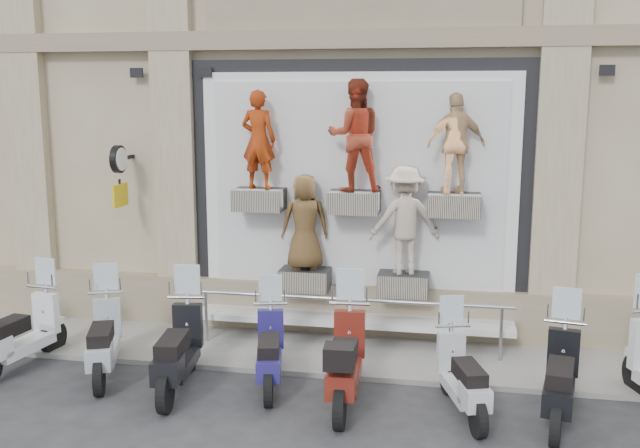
{
  "coord_description": "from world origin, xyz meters",
  "views": [
    {
      "loc": [
        1.5,
        -8.44,
        4.02
      ],
      "look_at": [
        -0.42,
        1.9,
        2.08
      ],
      "focal_mm": 40.0,
      "sensor_mm": 36.0,
      "label": 1
    }
  ],
  "objects_px": {
    "scooter_c": "(103,325)",
    "scooter_d": "(178,334)",
    "scooter_g": "(463,362)",
    "scooter_h": "(561,362)",
    "clock_sign_bracket": "(119,168)",
    "scooter_e": "(269,336)",
    "scooter_b": "(19,319)",
    "scooter_f": "(346,343)",
    "guard_rail": "(348,326)"
  },
  "relations": [
    {
      "from": "scooter_f",
      "to": "scooter_g",
      "type": "xyz_separation_m",
      "value": [
        1.5,
        -0.05,
        -0.13
      ]
    },
    {
      "from": "scooter_c",
      "to": "scooter_e",
      "type": "height_order",
      "value": "scooter_c"
    },
    {
      "from": "guard_rail",
      "to": "scooter_e",
      "type": "height_order",
      "value": "scooter_e"
    },
    {
      "from": "scooter_c",
      "to": "scooter_f",
      "type": "distance_m",
      "value": 3.55
    },
    {
      "from": "scooter_f",
      "to": "scooter_c",
      "type": "bearing_deg",
      "value": 172.43
    },
    {
      "from": "scooter_b",
      "to": "scooter_c",
      "type": "bearing_deg",
      "value": 7.69
    },
    {
      "from": "clock_sign_bracket",
      "to": "scooter_e",
      "type": "bearing_deg",
      "value": -31.58
    },
    {
      "from": "clock_sign_bracket",
      "to": "scooter_c",
      "type": "bearing_deg",
      "value": -73.24
    },
    {
      "from": "scooter_b",
      "to": "scooter_g",
      "type": "xyz_separation_m",
      "value": [
        6.37,
        -0.33,
        -0.08
      ]
    },
    {
      "from": "scooter_f",
      "to": "scooter_g",
      "type": "height_order",
      "value": "scooter_f"
    },
    {
      "from": "guard_rail",
      "to": "clock_sign_bracket",
      "type": "distance_m",
      "value": 4.57
    },
    {
      "from": "guard_rail",
      "to": "scooter_d",
      "type": "distance_m",
      "value": 2.73
    },
    {
      "from": "guard_rail",
      "to": "clock_sign_bracket",
      "type": "bearing_deg",
      "value": 173.16
    },
    {
      "from": "scooter_g",
      "to": "clock_sign_bracket",
      "type": "bearing_deg",
      "value": 141.2
    },
    {
      "from": "clock_sign_bracket",
      "to": "scooter_d",
      "type": "xyz_separation_m",
      "value": [
        1.81,
        -2.19,
        -2.0
      ]
    },
    {
      "from": "scooter_d",
      "to": "scooter_e",
      "type": "relative_size",
      "value": 1.11
    },
    {
      "from": "scooter_h",
      "to": "scooter_e",
      "type": "bearing_deg",
      "value": -174.87
    },
    {
      "from": "scooter_d",
      "to": "scooter_e",
      "type": "xyz_separation_m",
      "value": [
        1.2,
        0.34,
        -0.08
      ]
    },
    {
      "from": "guard_rail",
      "to": "scooter_c",
      "type": "distance_m",
      "value": 3.64
    },
    {
      "from": "clock_sign_bracket",
      "to": "scooter_f",
      "type": "xyz_separation_m",
      "value": [
        4.12,
        -2.2,
        -1.97
      ]
    },
    {
      "from": "scooter_c",
      "to": "scooter_g",
      "type": "height_order",
      "value": "scooter_c"
    },
    {
      "from": "scooter_f",
      "to": "scooter_g",
      "type": "relative_size",
      "value": 1.18
    },
    {
      "from": "clock_sign_bracket",
      "to": "scooter_h",
      "type": "distance_m",
      "value": 7.44
    },
    {
      "from": "clock_sign_bracket",
      "to": "scooter_b",
      "type": "bearing_deg",
      "value": -111.23
    },
    {
      "from": "scooter_e",
      "to": "scooter_h",
      "type": "distance_m",
      "value": 3.81
    },
    {
      "from": "guard_rail",
      "to": "clock_sign_bracket",
      "type": "relative_size",
      "value": 4.96
    },
    {
      "from": "guard_rail",
      "to": "scooter_d",
      "type": "relative_size",
      "value": 2.55
    },
    {
      "from": "scooter_g",
      "to": "scooter_h",
      "type": "relative_size",
      "value": 0.9
    },
    {
      "from": "scooter_c",
      "to": "clock_sign_bracket",
      "type": "bearing_deg",
      "value": 85.95
    },
    {
      "from": "scooter_d",
      "to": "scooter_f",
      "type": "xyz_separation_m",
      "value": [
        2.31,
        -0.01,
        0.02
      ]
    },
    {
      "from": "scooter_e",
      "to": "scooter_g",
      "type": "height_order",
      "value": "scooter_e"
    },
    {
      "from": "clock_sign_bracket",
      "to": "scooter_g",
      "type": "height_order",
      "value": "clock_sign_bracket"
    },
    {
      "from": "guard_rail",
      "to": "scooter_b",
      "type": "height_order",
      "value": "scooter_b"
    },
    {
      "from": "clock_sign_bracket",
      "to": "scooter_d",
      "type": "bearing_deg",
      "value": -50.44
    },
    {
      "from": "scooter_g",
      "to": "scooter_h",
      "type": "distance_m",
      "value": 1.19
    },
    {
      "from": "scooter_b",
      "to": "scooter_e",
      "type": "distance_m",
      "value": 3.75
    },
    {
      "from": "guard_rail",
      "to": "scooter_b",
      "type": "distance_m",
      "value": 4.88
    },
    {
      "from": "clock_sign_bracket",
      "to": "scooter_e",
      "type": "xyz_separation_m",
      "value": [
        3.01,
        -1.85,
        -2.08
      ]
    },
    {
      "from": "scooter_c",
      "to": "scooter_d",
      "type": "height_order",
      "value": "scooter_d"
    },
    {
      "from": "clock_sign_bracket",
      "to": "scooter_d",
      "type": "distance_m",
      "value": 3.47
    },
    {
      "from": "scooter_c",
      "to": "scooter_h",
      "type": "height_order",
      "value": "scooter_h"
    },
    {
      "from": "guard_rail",
      "to": "scooter_e",
      "type": "xyz_separation_m",
      "value": [
        -0.89,
        -1.38,
        0.26
      ]
    },
    {
      "from": "scooter_d",
      "to": "scooter_f",
      "type": "relative_size",
      "value": 0.97
    },
    {
      "from": "clock_sign_bracket",
      "to": "scooter_b",
      "type": "xyz_separation_m",
      "value": [
        -0.75,
        -1.92,
        -2.03
      ]
    },
    {
      "from": "scooter_c",
      "to": "scooter_e",
      "type": "xyz_separation_m",
      "value": [
        2.43,
        0.08,
        -0.04
      ]
    },
    {
      "from": "scooter_b",
      "to": "scooter_h",
      "type": "height_order",
      "value": "same"
    },
    {
      "from": "scooter_g",
      "to": "scooter_d",
      "type": "bearing_deg",
      "value": 162.12
    },
    {
      "from": "scooter_e",
      "to": "guard_rail",
      "type": "bearing_deg",
      "value": 44.45
    },
    {
      "from": "clock_sign_bracket",
      "to": "scooter_b",
      "type": "relative_size",
      "value": 0.53
    },
    {
      "from": "scooter_g",
      "to": "scooter_c",
      "type": "bearing_deg",
      "value": 159.41
    }
  ]
}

